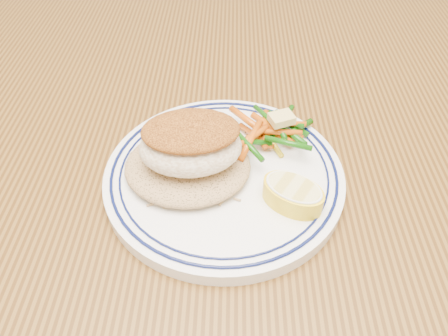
% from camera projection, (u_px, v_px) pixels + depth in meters
% --- Properties ---
extents(dining_table, '(1.50, 0.90, 0.75)m').
position_uv_depth(dining_table, '(256.00, 235.00, 0.53)').
color(dining_table, '#44290D').
rests_on(dining_table, ground).
extents(plate, '(0.25, 0.25, 0.02)m').
position_uv_depth(plate, '(224.00, 175.00, 0.45)').
color(plate, white).
rests_on(plate, dining_table).
extents(rice_pilaf, '(0.13, 0.11, 0.02)m').
position_uv_depth(rice_pilaf, '(188.00, 163.00, 0.44)').
color(rice_pilaf, '#9F7D4F').
rests_on(rice_pilaf, plate).
extents(fish_fillet, '(0.11, 0.08, 0.05)m').
position_uv_depth(fish_fillet, '(191.00, 143.00, 0.41)').
color(fish_fillet, '#F4E6CA').
rests_on(fish_fillet, rice_pilaf).
extents(vegetable_pile, '(0.11, 0.11, 0.03)m').
position_uv_depth(vegetable_pile, '(271.00, 131.00, 0.47)').
color(vegetable_pile, gold).
rests_on(vegetable_pile, plate).
extents(butter_pat, '(0.03, 0.03, 0.01)m').
position_uv_depth(butter_pat, '(282.00, 119.00, 0.46)').
color(butter_pat, '#D4BC67').
rests_on(butter_pat, vegetable_pile).
extents(lemon_wedge, '(0.08, 0.08, 0.02)m').
position_uv_depth(lemon_wedge, '(293.00, 194.00, 0.41)').
color(lemon_wedge, yellow).
rests_on(lemon_wedge, plate).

